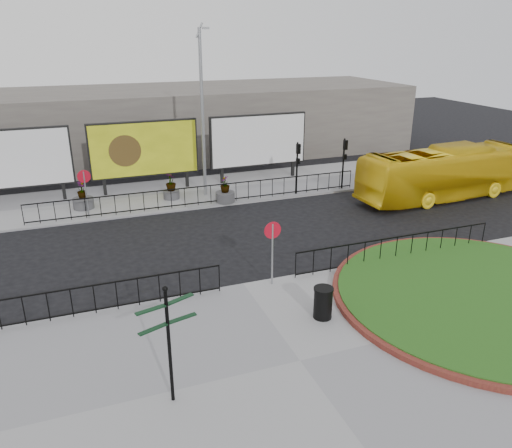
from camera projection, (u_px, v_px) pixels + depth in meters
name	position (u px, v px, depth m)	size (l,w,h in m)	color
ground	(243.00, 286.00, 18.66)	(90.00, 90.00, 0.00)	black
pavement_near	(300.00, 362.00, 14.27)	(30.00, 10.00, 0.12)	gray
pavement_far	(176.00, 194.00, 29.13)	(44.00, 6.00, 0.12)	gray
brick_edge	(482.00, 296.00, 17.53)	(10.40, 10.40, 0.18)	maroon
grass_lawn	(482.00, 296.00, 17.52)	(10.00, 10.00, 0.22)	#224713
railing_near_left	(72.00, 303.00, 16.21)	(10.00, 0.10, 1.10)	black
railing_near_right	(396.00, 248.00, 20.27)	(9.00, 0.10, 1.10)	black
railing_far	(204.00, 195.00, 26.87)	(18.00, 0.10, 1.10)	black
speed_sign_far	(85.00, 183.00, 24.57)	(0.64, 0.07, 2.47)	gray
speed_sign_near	(272.00, 239.00, 17.95)	(0.64, 0.07, 2.47)	gray
billboard_left	(10.00, 159.00, 26.30)	(6.20, 0.31, 4.10)	black
billboard_mid	(144.00, 149.00, 28.58)	(6.20, 0.31, 4.10)	black
billboard_right	(258.00, 141.00, 30.85)	(6.20, 0.31, 4.10)	black
lamp_post	(202.00, 112.00, 27.03)	(0.74, 0.18, 9.23)	gray
signal_pole_a	(298.00, 160.00, 28.18)	(0.22, 0.26, 3.00)	black
signal_pole_b	(344.00, 156.00, 29.16)	(0.22, 0.26, 3.00)	black
building_backdrop	(146.00, 124.00, 36.99)	(40.00, 10.00, 5.00)	slate
fingerpost_sign	(168.00, 334.00, 12.03)	(1.51, 0.69, 3.27)	black
litter_bin	(323.00, 303.00, 16.22)	(0.65, 0.65, 1.08)	black
bus	(445.00, 173.00, 28.01)	(2.47, 10.54, 2.94)	yellow
planter_a	(83.00, 200.00, 26.38)	(1.07, 1.07, 1.45)	#4C4C4F
planter_b	(171.00, 189.00, 27.88)	(0.90, 0.90, 1.47)	#4C4C4F
planter_c	(225.00, 193.00, 27.37)	(1.06, 1.06, 1.48)	#4C4C4F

